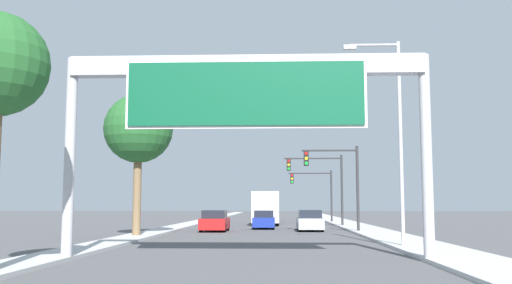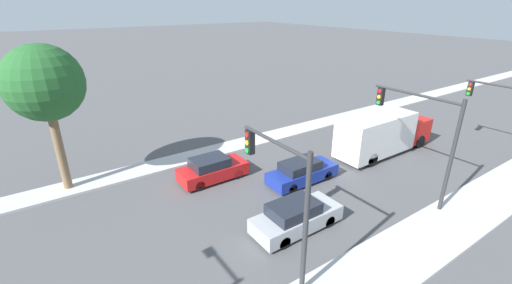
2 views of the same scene
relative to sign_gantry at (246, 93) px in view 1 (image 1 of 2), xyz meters
The scene contains 12 objects.
sidewalk_right 43.25m from the sign_gantry, 79.58° to the left, with size 3.00×120.00×0.15m.
median_strip_left 43.16m from the sign_gantry, 99.76° to the left, with size 2.00×120.00×0.15m.
sign_gantry is the anchor object (origin of this frame).
car_far_center 23.48m from the sign_gantry, 81.20° to the left, with size 1.85×4.71×1.55m.
car_far_right 22.52m from the sign_gantry, 99.20° to the left, with size 1.88×4.38×1.54m.
car_near_left 26.64m from the sign_gantry, 90.00° to the left, with size 1.73×4.69×1.48m.
truck_box_primary 34.27m from the sign_gantry, 90.00° to the left, with size 2.42×8.71×3.09m.
traffic_light_near_intersection 20.95m from the sign_gantry, 74.75° to the left, with size 4.01×0.32×6.08m.
traffic_light_mid_block 30.60m from the sign_gantry, 80.39° to the left, with size 5.17×0.32×6.30m.
traffic_light_far_intersection 40.52m from the sign_gantry, 82.62° to the left, with size 4.60×0.32×5.51m.
palm_tree_background 15.61m from the sign_gantry, 118.06° to the left, with size 4.18×4.18×8.66m.
street_lamp_right 9.03m from the sign_gantry, 43.45° to the left, with size 2.66×0.28×9.65m.
Camera 1 is at (1.16, -2.45, 2.05)m, focal length 40.00 mm.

